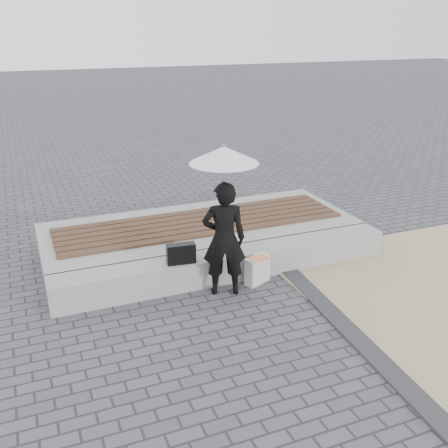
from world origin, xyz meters
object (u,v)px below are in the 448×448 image
Objects in this scene: canvas_tote at (257,270)px; woman at (224,239)px; parasol at (224,155)px; handbag at (181,254)px; seating_ledge at (229,264)px.

woman is at bearing 165.49° from canvas_tote.
handbag is at bearing 149.14° from parasol.
seating_ledge is at bearing 14.22° from handbag.
seating_ledge is 12.50× the size of canvas_tote.
seating_ledge is 0.75m from woman.
woman is at bearing -121.04° from seating_ledge.
seating_ledge is at bearing 109.63° from canvas_tote.
canvas_tote is (1.04, -0.22, -0.34)m from handbag.
handbag reaches higher than seating_ledge.
parasol reaches higher than canvas_tote.
handbag is (-0.50, 0.30, -0.25)m from woman.
woman is 1.13m from parasol.
woman is at bearing -24.42° from handbag.
canvas_tote is (0.30, -0.32, 0.00)m from seating_ledge.
parasol is 1.50m from handbag.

